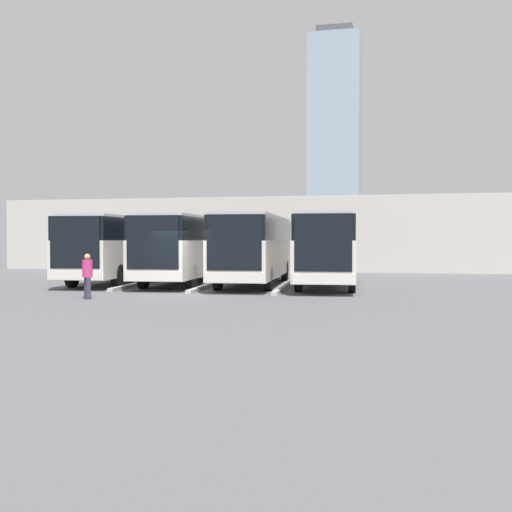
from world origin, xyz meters
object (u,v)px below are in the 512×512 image
at_px(bus_1, 255,247).
at_px(bus_3, 121,246).
at_px(bus_2, 187,246).
at_px(pedestrian, 87,275).
at_px(bus_0, 328,247).

height_order(bus_1, bus_3, same).
distance_m(bus_2, pedestrian, 8.66).
relative_size(bus_0, bus_3, 1.00).
bearing_deg(bus_0, bus_1, -5.18).
relative_size(bus_0, bus_2, 1.00).
relative_size(bus_1, bus_3, 1.00).
xyz_separation_m(bus_0, bus_2, (6.93, -0.22, 0.00)).
distance_m(bus_0, bus_1, 3.46).
xyz_separation_m(bus_1, bus_2, (3.46, -0.21, 0.00)).
distance_m(bus_0, pedestrian, 11.40).
relative_size(bus_0, pedestrian, 6.86).
bearing_deg(bus_2, bus_3, -5.28).
bearing_deg(bus_1, bus_2, -8.35).
xyz_separation_m(bus_0, pedestrian, (7.70, 8.36, -0.94)).
height_order(bus_1, bus_2, same).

